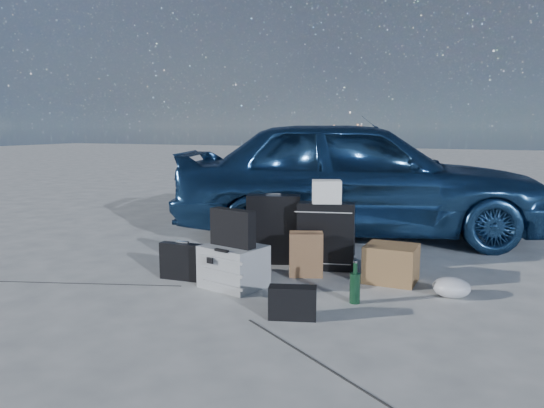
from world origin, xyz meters
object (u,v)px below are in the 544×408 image
at_px(duffel_bag, 323,241).
at_px(suitcase_left, 273,229).
at_px(briefcase, 183,262).
at_px(suitcase_right, 326,236).
at_px(green_bottle, 355,283).
at_px(car, 356,177).
at_px(cardboard_box, 391,263).
at_px(pelican_case, 234,266).

bearing_deg(duffel_bag, suitcase_left, -138.90).
height_order(suitcase_left, duffel_bag, suitcase_left).
xyz_separation_m(briefcase, suitcase_right, (1.09, 0.86, 0.16)).
xyz_separation_m(suitcase_left, green_bottle, (1.08, -0.91, -0.19)).
distance_m(car, cardboard_box, 2.04).
height_order(pelican_case, duffel_bag, pelican_case).
height_order(suitcase_right, cardboard_box, suitcase_right).
xyz_separation_m(suitcase_right, cardboard_box, (0.67, -0.18, -0.16)).
distance_m(briefcase, green_bottle, 1.61).
bearing_deg(cardboard_box, pelican_case, -150.96).
xyz_separation_m(cardboard_box, green_bottle, (-0.16, -0.70, -0.00)).
bearing_deg(green_bottle, suitcase_left, 139.82).
xyz_separation_m(car, suitcase_left, (-0.46, -1.58, -0.41)).
distance_m(cardboard_box, green_bottle, 0.72).
distance_m(briefcase, cardboard_box, 1.89).
bearing_deg(car, suitcase_left, 146.45).
relative_size(car, suitcase_left, 6.35).
bearing_deg(suitcase_left, briefcase, -140.23).
bearing_deg(green_bottle, car, 104.08).
height_order(pelican_case, green_bottle, pelican_case).
relative_size(pelican_case, suitcase_left, 0.72).
bearing_deg(green_bottle, pelican_case, 179.13).
xyz_separation_m(briefcase, duffel_bag, (0.91, 1.34, -0.00)).
relative_size(pelican_case, briefcase, 1.16).
xyz_separation_m(pelican_case, briefcase, (-0.52, 0.01, -0.01)).
bearing_deg(cardboard_box, duffel_bag, 142.29).
distance_m(pelican_case, briefcase, 0.52).
bearing_deg(duffel_bag, cardboard_box, -45.77).
bearing_deg(briefcase, suitcase_right, 35.55).
bearing_deg(suitcase_right, pelican_case, -136.44).
bearing_deg(cardboard_box, green_bottle, -102.50).
bearing_deg(pelican_case, car, 94.13).
height_order(briefcase, duffel_bag, briefcase).
xyz_separation_m(suitcase_right, green_bottle, (0.51, -0.88, -0.16)).
bearing_deg(briefcase, cardboard_box, 18.43).
relative_size(pelican_case, cardboard_box, 1.13).
relative_size(car, briefcase, 10.22).
xyz_separation_m(suitcase_right, duffel_bag, (-0.18, 0.48, -0.16)).
xyz_separation_m(duffel_bag, green_bottle, (0.69, -1.36, 0.00)).
bearing_deg(suitcase_right, briefcase, -155.01).
relative_size(suitcase_left, duffel_bag, 1.06).
distance_m(pelican_case, duffel_bag, 1.40).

